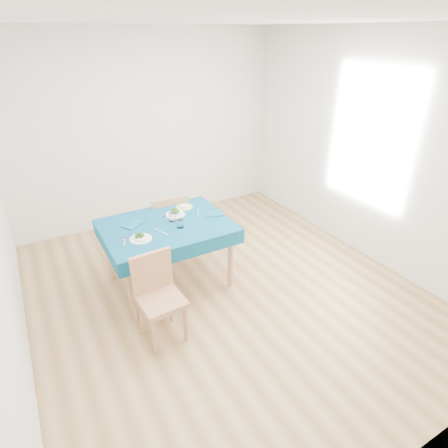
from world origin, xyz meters
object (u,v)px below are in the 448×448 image
side_plate (184,207)px  chair_near (161,296)px  bowl_near (140,236)px  table (169,254)px  chair_far (166,212)px  bowl_far (175,212)px

side_plate → chair_near: bearing=-123.8°
chair_near → bowl_near: chair_near is taller
table → bowl_near: 0.57m
chair_far → side_plate: size_ratio=5.78×
chair_near → chair_far: (0.63, 1.45, 0.09)m
chair_far → side_plate: (0.10, -0.35, 0.18)m
table → bowl_near: bowl_near is taller
bowl_far → side_plate: size_ratio=1.10×
chair_near → bowl_near: (0.04, 0.61, 0.30)m
chair_near → bowl_near: bearing=82.8°
bowl_near → table: bearing=27.5°
table → chair_near: size_ratio=1.39×
table → bowl_near: size_ratio=6.04×
side_plate → bowl_far: bearing=-140.8°
bowl_near → side_plate: (0.69, 0.49, -0.03)m
table → bowl_far: 0.48m
chair_far → bowl_far: bearing=84.7°
table → side_plate: (0.35, 0.31, 0.38)m
table → side_plate: size_ratio=6.73×
bowl_near → bowl_far: bearing=33.7°
chair_far → bowl_near: 1.05m
bowl_near → bowl_far: (0.52, 0.35, -0.00)m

